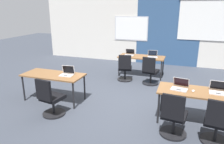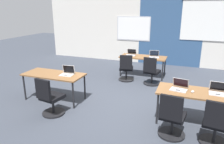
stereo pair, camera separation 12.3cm
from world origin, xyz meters
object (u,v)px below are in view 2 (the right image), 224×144
(desk_far_center, at_px, (143,58))
(laptop_far_left, at_px, (131,54))
(laptop_far_right, at_px, (154,56))
(laptop_near_right_end, at_px, (218,91))
(desk_near_right, at_px, (197,95))
(chair_near_left_inner, at_px, (50,100))
(desk_near_left, at_px, (54,76))
(chair_near_right_inner, at_px, (172,119))
(chair_far_left, at_px, (126,70))
(laptop_near_left_inner, at_px, (67,73))
(laptop_near_right_inner, at_px, (179,87))
(chair_far_right, at_px, (151,73))
(mouse_near_right_inner, at_px, (193,92))
(chair_near_right_end, at_px, (216,127))

(desk_far_center, distance_m, laptop_far_left, 0.47)
(laptop_far_right, xyz_separation_m, laptop_near_right_end, (1.75, -2.77, 0.00))
(desk_near_right, xyz_separation_m, chair_near_left_inner, (-3.08, -0.77, -0.28))
(laptop_far_left, bearing_deg, desk_near_left, -116.89)
(desk_near_right, distance_m, chair_near_right_inner, 0.86)
(chair_far_left, bearing_deg, laptop_far_right, -150.35)
(desk_near_right, height_order, laptop_near_left_inner, laptop_near_left_inner)
(chair_near_left_inner, distance_m, chair_far_left, 3.02)
(laptop_far_right, bearing_deg, laptop_near_right_inner, -80.49)
(laptop_far_right, height_order, laptop_near_right_end, same)
(chair_near_right_inner, bearing_deg, laptop_far_left, -55.55)
(desk_far_center, relative_size, chair_near_left_inner, 1.74)
(chair_near_left_inner, bearing_deg, laptop_far_left, -94.67)
(chair_near_right_inner, bearing_deg, desk_near_right, -112.85)
(chair_far_left, xyz_separation_m, laptop_near_right_end, (2.54, -2.05, 0.39))
(laptop_near_left_inner, bearing_deg, laptop_near_right_inner, -6.45)
(laptop_near_right_end, bearing_deg, chair_near_left_inner, -163.69)
(desk_near_right, xyz_separation_m, chair_far_right, (-1.30, 2.03, -0.28))
(desk_near_left, xyz_separation_m, laptop_far_left, (1.30, 2.86, 0.11))
(laptop_near_left_inner, height_order, laptop_far_left, laptop_near_left_inner)
(laptop_near_right_inner, xyz_separation_m, chair_near_right_inner, (-0.05, -0.71, -0.39))
(laptop_near_right_end, bearing_deg, desk_far_center, 130.78)
(mouse_near_right_inner, distance_m, laptop_far_left, 3.60)
(desk_far_center, relative_size, laptop_far_right, 4.24)
(laptop_far_right, bearing_deg, laptop_far_left, 167.86)
(desk_far_center, distance_m, laptop_near_right_end, 3.48)
(chair_far_right, distance_m, chair_near_right_end, 3.18)
(chair_far_left, bearing_deg, chair_near_right_end, 118.70)
(laptop_near_right_inner, relative_size, laptop_near_right_end, 1.10)
(desk_near_right, distance_m, chair_far_left, 3.03)
(desk_near_left, distance_m, laptop_near_right_end, 3.89)
(desk_far_center, relative_size, chair_far_left, 1.74)
(laptop_near_left_inner, bearing_deg, chair_far_right, 41.73)
(desk_near_right, relative_size, chair_far_left, 1.74)
(desk_near_right, distance_m, laptop_far_left, 3.61)
(laptop_near_right_end, bearing_deg, chair_near_right_end, -91.03)
(chair_near_left_inner, bearing_deg, chair_far_right, -113.56)
(desk_near_right, xyz_separation_m, desk_far_center, (-1.75, 2.80, 0.00))
(desk_near_left, relative_size, desk_far_center, 1.00)
(laptop_near_right_inner, bearing_deg, laptop_far_right, 119.96)
(desk_near_right, height_order, chair_far_right, chair_far_right)
(chair_far_left, bearing_deg, mouse_near_right_inner, 120.76)
(laptop_near_left_inner, bearing_deg, laptop_far_right, 52.21)
(laptop_near_right_inner, relative_size, mouse_near_right_inner, 3.43)
(mouse_near_right_inner, distance_m, chair_near_right_inner, 0.80)
(chair_far_right, bearing_deg, desk_near_left, 53.06)
(mouse_near_right_inner, height_order, chair_near_right_inner, chair_near_right_inner)
(desk_far_center, bearing_deg, mouse_near_right_inner, -59.82)
(chair_far_left, height_order, chair_far_right, same)
(laptop_near_right_inner, height_order, chair_far_left, laptop_near_right_inner)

